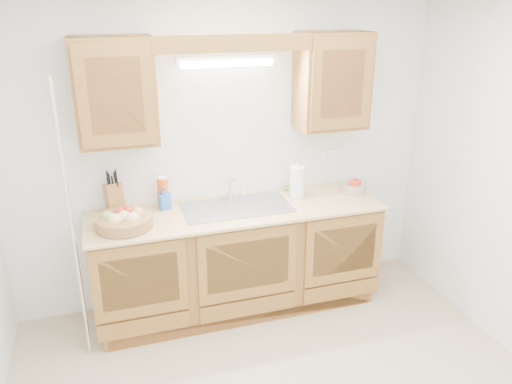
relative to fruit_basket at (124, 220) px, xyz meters
name	(u,v)px	position (x,y,z in m)	size (l,w,h in m)	color
room	(294,230)	(0.86, -1.09, 0.29)	(3.52, 3.50, 2.50)	tan
base_cabinets	(237,259)	(0.86, 0.11, -0.52)	(2.20, 0.60, 0.86)	brown
countertop	(237,211)	(0.86, 0.09, -0.08)	(2.30, 0.63, 0.04)	tan
upper_cabinet_left	(115,92)	(0.03, 0.24, 0.87)	(0.55, 0.33, 0.75)	brown
upper_cabinet_right	(332,81)	(1.69, 0.24, 0.87)	(0.55, 0.33, 0.75)	brown
valance	(235,43)	(0.86, 0.10, 1.18)	(2.20, 0.05, 0.12)	brown
fluorescent_fixture	(227,61)	(0.86, 0.32, 1.04)	(0.76, 0.08, 0.08)	white
sink	(237,216)	(0.86, 0.11, -0.13)	(0.84, 0.46, 0.36)	#9E9EA3
wire_shelf_pole	(73,230)	(-0.34, -0.16, 0.04)	(0.03, 0.03, 2.00)	silver
outlet_plate	(332,156)	(1.81, 0.40, 0.19)	(0.08, 0.01, 0.12)	white
fruit_basket	(124,220)	(0.00, 0.00, 0.00)	(0.43, 0.43, 0.13)	olive
knife_block	(114,198)	(-0.05, 0.28, 0.07)	(0.16, 0.21, 0.34)	brown
orange_canister	(163,192)	(0.32, 0.30, 0.07)	(0.10, 0.10, 0.25)	#D94D0C
soap_bottle	(164,197)	(0.32, 0.26, 0.04)	(0.08, 0.09, 0.18)	blue
sponge	(290,189)	(1.40, 0.34, -0.05)	(0.12, 0.10, 0.02)	#CC333F
paper_towel	(297,182)	(1.40, 0.19, 0.07)	(0.15, 0.15, 0.30)	silver
apple_bowl	(354,187)	(1.89, 0.13, -0.01)	(0.23, 0.23, 0.12)	silver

